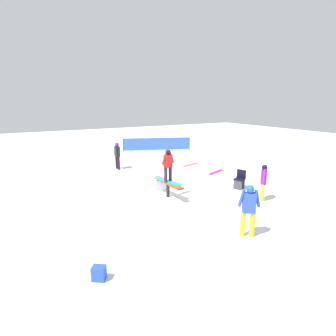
% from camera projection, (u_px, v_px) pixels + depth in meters
% --- Properties ---
extents(ground_plane, '(60.00, 60.00, 0.00)m').
position_uv_depth(ground_plane, '(168.00, 197.00, 11.26)').
color(ground_plane, white).
extents(rail_feature, '(2.01, 0.34, 0.68)m').
position_uv_depth(rail_feature, '(168.00, 184.00, 11.12)').
color(rail_feature, black).
rests_on(rail_feature, ground).
extents(snow_kicker_ramp, '(1.85, 1.56, 0.50)m').
position_uv_depth(snow_kicker_ramp, '(150.00, 181.00, 12.58)').
color(snow_kicker_ramp, white).
rests_on(snow_kicker_ramp, ground).
extents(main_rider_on_rail, '(1.51, 0.70, 1.38)m').
position_uv_depth(main_rider_on_rail, '(168.00, 166.00, 10.93)').
color(main_rider_on_rail, '#1DB4CD').
rests_on(main_rider_on_rail, rail_feature).
extents(bystander_purple, '(0.50, 0.51, 1.51)m').
position_uv_depth(bystander_purple, '(263.00, 181.00, 10.66)').
color(bystander_purple, gold).
rests_on(bystander_purple, ground).
extents(bystander_blue, '(0.46, 0.59, 1.62)m').
position_uv_depth(bystander_blue, '(249.00, 208.00, 7.75)').
color(bystander_blue, yellow).
rests_on(bystander_blue, ground).
extents(bystander_black, '(0.71, 0.25, 1.63)m').
position_uv_depth(bystander_black, '(117.00, 154.00, 15.66)').
color(bystander_black, black).
rests_on(bystander_black, ground).
extents(loose_snowboard_magenta, '(0.77, 1.45, 0.02)m').
position_uv_depth(loose_snowboard_magenta, '(216.00, 172.00, 15.16)').
color(loose_snowboard_magenta, '#CC219E').
rests_on(loose_snowboard_magenta, ground).
extents(loose_snowboard_coral, '(0.67, 1.53, 0.02)m').
position_uv_depth(loose_snowboard_coral, '(191.00, 165.00, 16.93)').
color(loose_snowboard_coral, '#F06054').
rests_on(loose_snowboard_coral, ground).
extents(folding_chair, '(0.58, 0.58, 0.88)m').
position_uv_depth(folding_chair, '(240.00, 180.00, 12.24)').
color(folding_chair, '#3F3F44').
rests_on(folding_chair, ground).
extents(backpack_on_snow, '(0.35, 0.37, 0.34)m').
position_uv_depth(backpack_on_snow, '(99.00, 273.00, 5.98)').
color(backpack_on_snow, blue).
rests_on(backpack_on_snow, ground).
extents(safety_fence, '(2.06, 5.14, 1.10)m').
position_uv_depth(safety_fence, '(157.00, 144.00, 21.41)').
color(safety_fence, blue).
rests_on(safety_fence, ground).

